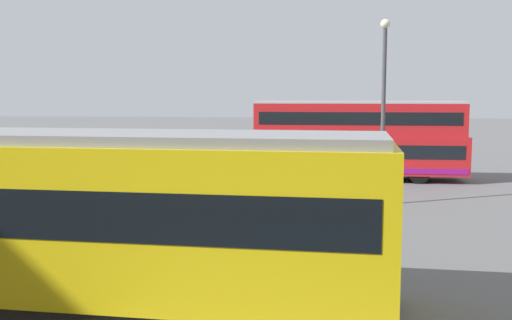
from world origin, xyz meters
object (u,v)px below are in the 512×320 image
(info_sign, at_px, (32,159))
(street_lamp, at_px, (384,98))
(pedestrian_near_railing, at_px, (158,176))
(double_decker_bus, at_px, (357,140))
(pedestrian_crossing, at_px, (271,189))

(info_sign, relative_size, street_lamp, 0.34)
(pedestrian_near_railing, xyz_separation_m, info_sign, (4.91, 0.51, 0.67))
(double_decker_bus, xyz_separation_m, pedestrian_near_railing, (8.09, 6.95, -1.00))
(double_decker_bus, height_order, pedestrian_crossing, double_decker_bus)
(double_decker_bus, height_order, info_sign, double_decker_bus)
(pedestrian_near_railing, relative_size, street_lamp, 0.24)
(pedestrian_crossing, relative_size, street_lamp, 0.26)
(info_sign, bearing_deg, double_decker_bus, -150.17)
(pedestrian_crossing, xyz_separation_m, info_sign, (9.63, -2.32, 0.61))
(double_decker_bus, xyz_separation_m, street_lamp, (-0.57, 6.75, 2.08))
(double_decker_bus, relative_size, info_sign, 4.33)
(pedestrian_crossing, bearing_deg, info_sign, -13.57)
(street_lamp, bearing_deg, pedestrian_near_railing, 1.32)
(double_decker_bus, distance_m, info_sign, 14.99)
(pedestrian_near_railing, bearing_deg, double_decker_bus, -139.35)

